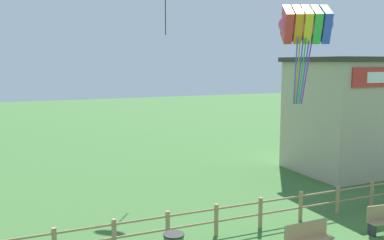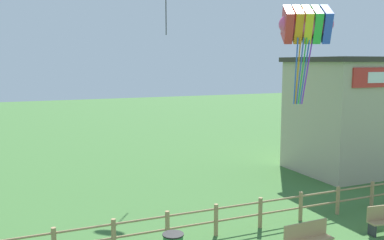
% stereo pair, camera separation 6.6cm
% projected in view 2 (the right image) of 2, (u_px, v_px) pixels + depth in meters
% --- Properties ---
extents(wooden_fence, '(20.41, 0.14, 1.06)m').
position_uv_depth(wooden_fence, '(216.00, 218.00, 13.95)').
color(wooden_fence, '#9E7F56').
rests_on(wooden_fence, ground_plane).
extents(seaside_building, '(6.92, 4.86, 5.90)m').
position_uv_depth(seaside_building, '(360.00, 114.00, 22.33)').
color(seaside_building, '#B7A88E').
rests_on(seaside_building, ground_plane).
extents(park_bench_near_fence, '(1.59, 0.45, 0.93)m').
position_uv_depth(park_bench_near_fence, '(308.00, 238.00, 12.66)').
color(park_bench_near_fence, '#9E7F56').
rests_on(park_bench_near_fence, ground_plane).
extents(kite_rainbow_parafoil, '(2.67, 2.40, 4.02)m').
position_uv_depth(kite_rainbow_parafoil, '(306.00, 25.00, 17.18)').
color(kite_rainbow_parafoil, '#E54C8C').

